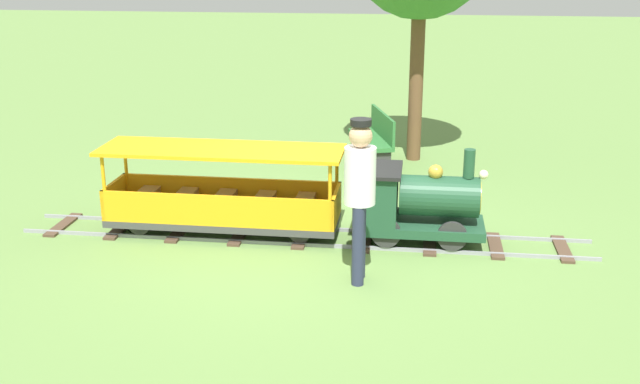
% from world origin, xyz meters
% --- Properties ---
extents(ground_plane, '(60.00, 60.00, 0.00)m').
position_xyz_m(ground_plane, '(0.00, 0.00, 0.00)').
color(ground_plane, '#608442').
extents(track, '(0.75, 6.40, 0.04)m').
position_xyz_m(track, '(0.00, -0.10, 0.02)').
color(track, gray).
rests_on(track, ground_plane).
extents(locomotive, '(0.71, 1.45, 1.05)m').
position_xyz_m(locomotive, '(0.00, 1.10, 0.48)').
color(locomotive, '#1E472D').
rests_on(locomotive, ground_plane).
extents(passenger_car, '(0.81, 2.70, 0.97)m').
position_xyz_m(passenger_car, '(0.00, -1.00, 0.42)').
color(passenger_car, '#3F3F3F').
rests_on(passenger_car, ground_plane).
extents(conductor_person, '(0.30, 0.30, 1.62)m').
position_xyz_m(conductor_person, '(1.07, 0.62, 0.96)').
color(conductor_person, '#282D47').
rests_on(conductor_person, ground_plane).
extents(park_bench, '(1.36, 0.76, 0.82)m').
position_xyz_m(park_bench, '(-3.00, 0.50, 0.42)').
color(park_bench, '#2D6B33').
rests_on(park_bench, ground_plane).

